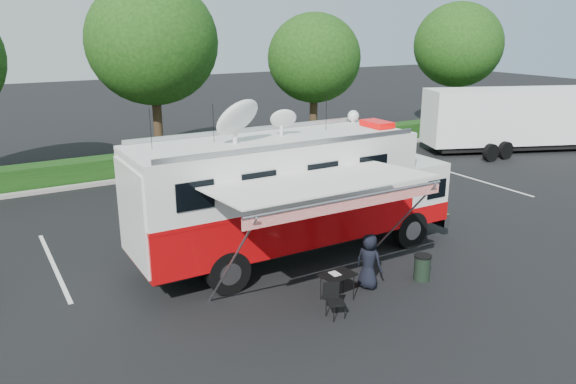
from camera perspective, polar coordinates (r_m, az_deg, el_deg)
name	(u,v)px	position (r m, az deg, el deg)	size (l,w,h in m)	color
ground_plane	(296,256)	(17.20, 0.85, -6.49)	(120.00, 120.00, 0.00)	black
back_border	(178,62)	(28.07, -11.14, 12.83)	(60.00, 6.14, 8.87)	#9E998E
stall_lines	(239,229)	(19.44, -5.02, -3.73)	(24.12, 5.50, 0.01)	silver
command_truck	(294,192)	(16.46, 0.62, -0.05)	(9.86, 2.71, 4.74)	black
awning	(323,186)	(13.44, 3.59, 0.58)	(5.38, 2.77, 3.25)	silver
person	(368,287)	(15.41, 8.09, -9.56)	(0.74, 0.48, 1.51)	black
folding_table	(338,276)	(14.37, 5.05, -8.46)	(0.92, 0.70, 0.73)	black
folding_chair	(333,297)	(13.72, 4.63, -10.60)	(0.52, 0.55, 0.85)	black
trash_bin	(422,267)	(15.97, 13.48, -7.46)	(0.48, 0.48, 0.72)	black
semi_trailer	(524,118)	(33.68, 22.87, 6.95)	(11.10, 6.25, 3.40)	white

